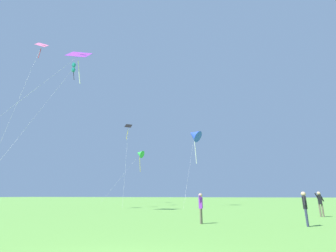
{
  "coord_description": "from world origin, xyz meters",
  "views": [
    {
      "loc": [
        2.47,
        -4.35,
        1.5
      ],
      "look_at": [
        -6.56,
        25.73,
        10.48
      ],
      "focal_mm": 25.99,
      "sensor_mm": 36.0,
      "label": 1
    }
  ],
  "objects_px": {
    "kite_teal_box": "(73,69)",
    "kite_blue_delta": "(194,135)",
    "kite_green_small": "(140,154)",
    "person_in_blue_jacket": "(201,205)",
    "kite_black_large": "(128,130)",
    "kite_pink_low": "(39,51)",
    "person_child_small": "(320,202)",
    "kite_purple_streamer": "(77,60)",
    "person_foreground_watcher": "(305,205)"
  },
  "relations": [
    {
      "from": "kite_black_large",
      "to": "kite_pink_low",
      "type": "relative_size",
      "value": 0.64
    },
    {
      "from": "kite_teal_box",
      "to": "kite_purple_streamer",
      "type": "xyz_separation_m",
      "value": [
        3.98,
        -4.14,
        -1.88
      ]
    },
    {
      "from": "kite_blue_delta",
      "to": "kite_purple_streamer",
      "type": "xyz_separation_m",
      "value": [
        -9.11,
        -18.26,
        4.6
      ]
    },
    {
      "from": "kite_purple_streamer",
      "to": "person_foreground_watcher",
      "type": "height_order",
      "value": "kite_purple_streamer"
    },
    {
      "from": "kite_blue_delta",
      "to": "person_child_small",
      "type": "bearing_deg",
      "value": -53.68
    },
    {
      "from": "kite_purple_streamer",
      "to": "kite_green_small",
      "type": "bearing_deg",
      "value": 99.83
    },
    {
      "from": "kite_blue_delta",
      "to": "kite_teal_box",
      "type": "xyz_separation_m",
      "value": [
        -13.09,
        -14.12,
        6.47
      ]
    },
    {
      "from": "kite_pink_low",
      "to": "kite_teal_box",
      "type": "bearing_deg",
      "value": 60.44
    },
    {
      "from": "kite_blue_delta",
      "to": "kite_green_small",
      "type": "height_order",
      "value": "kite_blue_delta"
    },
    {
      "from": "kite_pink_low",
      "to": "person_child_small",
      "type": "bearing_deg",
      "value": 2.36
    },
    {
      "from": "kite_black_large",
      "to": "person_foreground_watcher",
      "type": "distance_m",
      "value": 29.55
    },
    {
      "from": "kite_pink_low",
      "to": "person_child_small",
      "type": "distance_m",
      "value": 32.22
    },
    {
      "from": "kite_pink_low",
      "to": "kite_purple_streamer",
      "type": "height_order",
      "value": "kite_pink_low"
    },
    {
      "from": "person_foreground_watcher",
      "to": "kite_green_small",
      "type": "bearing_deg",
      "value": 125.1
    },
    {
      "from": "kite_black_large",
      "to": "kite_pink_low",
      "type": "distance_m",
      "value": 16.27
    },
    {
      "from": "kite_black_large",
      "to": "person_child_small",
      "type": "xyz_separation_m",
      "value": [
        22.12,
        -12.79,
        -10.37
      ]
    },
    {
      "from": "kite_blue_delta",
      "to": "person_in_blue_jacket",
      "type": "distance_m",
      "value": 25.9
    },
    {
      "from": "kite_purple_streamer",
      "to": "person_in_blue_jacket",
      "type": "bearing_deg",
      "value": -20.94
    },
    {
      "from": "kite_purple_streamer",
      "to": "person_foreground_watcher",
      "type": "bearing_deg",
      "value": -14.57
    },
    {
      "from": "kite_teal_box",
      "to": "kite_purple_streamer",
      "type": "distance_m",
      "value": 6.04
    },
    {
      "from": "kite_black_large",
      "to": "person_in_blue_jacket",
      "type": "bearing_deg",
      "value": -53.66
    },
    {
      "from": "kite_black_large",
      "to": "person_in_blue_jacket",
      "type": "relative_size",
      "value": 7.84
    },
    {
      "from": "kite_black_large",
      "to": "kite_teal_box",
      "type": "height_order",
      "value": "kite_teal_box"
    },
    {
      "from": "kite_blue_delta",
      "to": "kite_black_large",
      "type": "bearing_deg",
      "value": -158.83
    },
    {
      "from": "kite_blue_delta",
      "to": "person_in_blue_jacket",
      "type": "bearing_deg",
      "value": -79.03
    },
    {
      "from": "kite_green_small",
      "to": "kite_teal_box",
      "type": "distance_m",
      "value": 26.14
    },
    {
      "from": "person_in_blue_jacket",
      "to": "kite_pink_low",
      "type": "bearing_deg",
      "value": 163.74
    },
    {
      "from": "kite_black_large",
      "to": "kite_pink_low",
      "type": "xyz_separation_m",
      "value": [
        -5.24,
        -13.91,
        6.61
      ]
    },
    {
      "from": "kite_blue_delta",
      "to": "person_foreground_watcher",
      "type": "relative_size",
      "value": 7.22
    },
    {
      "from": "kite_black_large",
      "to": "kite_purple_streamer",
      "type": "height_order",
      "value": "kite_purple_streamer"
    },
    {
      "from": "person_foreground_watcher",
      "to": "kite_pink_low",
      "type": "bearing_deg",
      "value": 167.72
    },
    {
      "from": "kite_teal_box",
      "to": "person_child_small",
      "type": "bearing_deg",
      "value": -5.64
    },
    {
      "from": "kite_blue_delta",
      "to": "person_child_small",
      "type": "distance_m",
      "value": 22.85
    },
    {
      "from": "kite_green_small",
      "to": "kite_purple_streamer",
      "type": "xyz_separation_m",
      "value": [
        5.07,
        -29.28,
        5.22
      ]
    },
    {
      "from": "person_child_small",
      "to": "person_in_blue_jacket",
      "type": "relative_size",
      "value": 1.1
    },
    {
      "from": "kite_pink_low",
      "to": "person_foreground_watcher",
      "type": "xyz_separation_m",
      "value": [
        25.0,
        -5.44,
        -17.02
      ]
    },
    {
      "from": "person_foreground_watcher",
      "to": "person_in_blue_jacket",
      "type": "xyz_separation_m",
      "value": [
        -5.3,
        -0.3,
        -0.04
      ]
    },
    {
      "from": "kite_green_small",
      "to": "kite_purple_streamer",
      "type": "distance_m",
      "value": 30.17
    },
    {
      "from": "kite_purple_streamer",
      "to": "person_foreground_watcher",
      "type": "xyz_separation_m",
      "value": [
        18.96,
        -4.93,
        -14.47
      ]
    },
    {
      "from": "kite_blue_delta",
      "to": "kite_purple_streamer",
      "type": "relative_size",
      "value": 0.71
    },
    {
      "from": "kite_teal_box",
      "to": "kite_blue_delta",
      "type": "bearing_deg",
      "value": 47.18
    },
    {
      "from": "kite_green_small",
      "to": "kite_teal_box",
      "type": "relative_size",
      "value": 0.62
    },
    {
      "from": "kite_blue_delta",
      "to": "kite_black_large",
      "type": "xyz_separation_m",
      "value": [
        -9.91,
        -3.84,
        0.54
      ]
    },
    {
      "from": "kite_blue_delta",
      "to": "person_child_small",
      "type": "xyz_separation_m",
      "value": [
        12.22,
        -16.62,
        -9.82
      ]
    },
    {
      "from": "person_child_small",
      "to": "kite_purple_streamer",
      "type": "bearing_deg",
      "value": -175.6
    },
    {
      "from": "kite_green_small",
      "to": "kite_black_large",
      "type": "relative_size",
      "value": 0.89
    },
    {
      "from": "kite_green_small",
      "to": "kite_pink_low",
      "type": "relative_size",
      "value": 0.57
    },
    {
      "from": "kite_black_large",
      "to": "kite_pink_low",
      "type": "height_order",
      "value": "kite_pink_low"
    },
    {
      "from": "kite_blue_delta",
      "to": "kite_green_small",
      "type": "xyz_separation_m",
      "value": [
        -14.19,
        11.02,
        -0.62
      ]
    },
    {
      "from": "kite_purple_streamer",
      "to": "person_child_small",
      "type": "bearing_deg",
      "value": 4.4
    }
  ]
}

